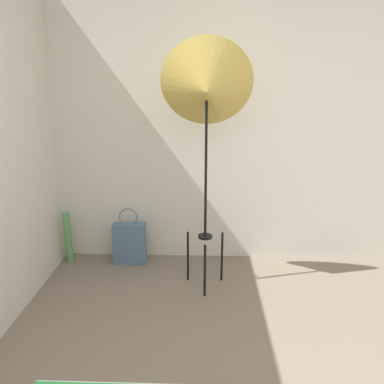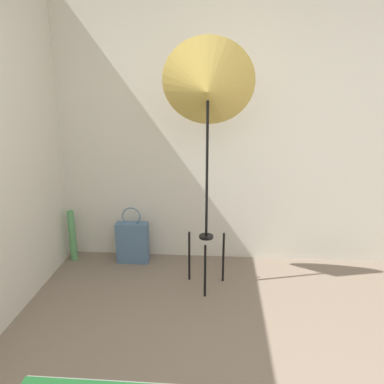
% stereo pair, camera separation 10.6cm
% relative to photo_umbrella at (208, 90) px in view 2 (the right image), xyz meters
% --- Properties ---
extents(wall_back, '(8.00, 0.05, 2.60)m').
position_rel_photo_umbrella_xyz_m(wall_back, '(0.22, 0.59, -0.35)').
color(wall_back, beige).
rests_on(wall_back, ground_plane).
extents(photo_umbrella, '(0.72, 0.43, 2.03)m').
position_rel_photo_umbrella_xyz_m(photo_umbrella, '(0.00, 0.00, 0.00)').
color(photo_umbrella, black).
rests_on(photo_umbrella, ground_plane).
extents(tote_bag, '(0.31, 0.12, 0.56)m').
position_rel_photo_umbrella_xyz_m(tote_bag, '(-0.73, 0.39, -1.44)').
color(tote_bag, slate).
rests_on(tote_bag, ground_plane).
extents(paper_roll, '(0.07, 0.07, 0.51)m').
position_rel_photo_umbrella_xyz_m(paper_roll, '(-1.33, 0.39, -1.40)').
color(paper_roll, '#56995B').
rests_on(paper_roll, ground_plane).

